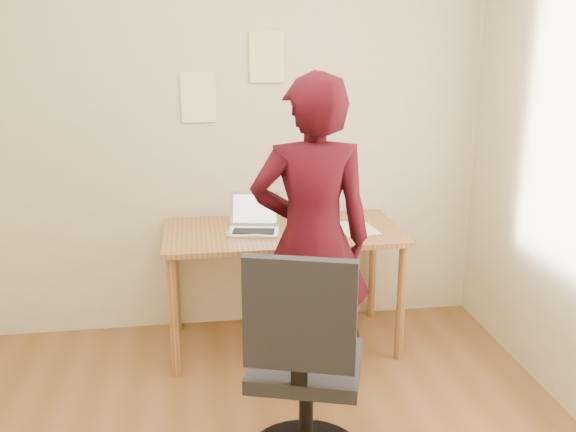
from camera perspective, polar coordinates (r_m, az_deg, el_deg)
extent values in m
cube|color=#C3B68E|center=(4.02, -7.23, 8.50)|extent=(3.50, 0.04, 2.70)
cube|color=#9D6936|center=(3.81, -0.48, -1.45)|extent=(1.40, 0.70, 0.03)
cylinder|color=#9D6936|center=(3.63, -10.12, -8.89)|extent=(0.05, 0.05, 0.71)
cylinder|color=#9D6936|center=(3.81, 10.00, -7.66)|extent=(0.05, 0.05, 0.71)
cylinder|color=#9D6936|center=(4.18, -9.94, -5.43)|extent=(0.05, 0.05, 0.71)
cylinder|color=#9D6936|center=(4.34, 7.53, -4.53)|extent=(0.05, 0.05, 0.71)
cube|color=silver|center=(3.75, -3.12, -1.43)|extent=(0.33, 0.26, 0.01)
cube|color=black|center=(3.74, -3.13, -1.31)|extent=(0.26, 0.16, 0.00)
cube|color=silver|center=(3.84, -2.96, 0.66)|extent=(0.30, 0.12, 0.20)
cube|color=white|center=(3.84, -2.96, 0.66)|extent=(0.26, 0.09, 0.16)
cube|color=white|center=(3.86, 6.07, -1.08)|extent=(0.24, 0.32, 0.00)
cube|color=black|center=(3.65, 4.08, -1.96)|extent=(0.12, 0.14, 0.01)
cube|color=#3F4C59|center=(3.65, 4.08, -1.88)|extent=(0.10, 0.12, 0.00)
cube|color=#FFEF98|center=(3.97, -7.96, 10.40)|extent=(0.21, 0.00, 0.30)
cube|color=#FFEF98|center=(3.98, -1.90, 13.93)|extent=(0.21, 0.00, 0.30)
cube|color=#8FD22F|center=(4.05, 3.20, 10.83)|extent=(0.18, 0.00, 0.24)
cube|color=black|center=(2.85, 1.65, -13.08)|extent=(0.58, 0.58, 0.06)
cube|color=black|center=(2.50, 1.03, -8.78)|extent=(0.44, 0.18, 0.46)
cube|color=black|center=(2.61, 1.02, -13.46)|extent=(0.07, 0.06, 0.13)
cylinder|color=black|center=(2.98, 1.61, -17.33)|extent=(0.06, 0.06, 0.46)
imported|color=#34070F|center=(3.26, 2.12, -2.24)|extent=(0.64, 0.44, 1.70)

